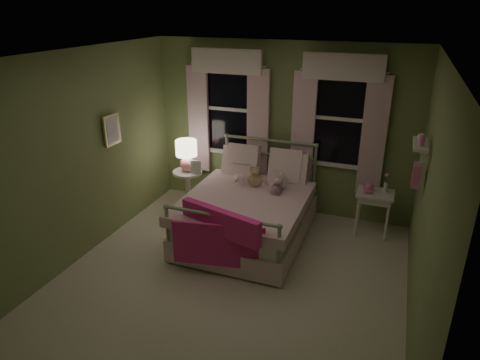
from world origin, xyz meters
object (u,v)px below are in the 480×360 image
at_px(child_left, 241,164).
at_px(nightstand_right, 375,199).
at_px(bed, 249,212).
at_px(child_right, 278,166).
at_px(nightstand_left, 188,185).
at_px(teddy_bear, 255,178).
at_px(table_lamp, 186,153).

height_order(child_left, nightstand_right, child_left).
distance_m(bed, child_right, 0.77).
distance_m(bed, nightstand_right, 1.77).
relative_size(child_left, nightstand_left, 1.04).
xyz_separation_m(child_left, nightstand_left, (-0.91, 0.07, -0.49)).
bearing_deg(teddy_bear, nightstand_left, 169.28).
relative_size(bed, teddy_bear, 6.37).
bearing_deg(child_left, nightstand_left, -29.25).
bearing_deg(nightstand_right, child_right, -168.76).
bearing_deg(child_right, table_lamp, -11.04).
distance_m(bed, child_left, 0.73).
xyz_separation_m(child_left, nightstand_right, (1.90, 0.27, -0.36)).
bearing_deg(table_lamp, child_left, -4.22).
height_order(table_lamp, nightstand_right, table_lamp).
distance_m(bed, teddy_bear, 0.49).
distance_m(teddy_bear, nightstand_left, 1.27).
xyz_separation_m(child_right, nightstand_right, (1.34, 0.27, -0.41)).
distance_m(nightstand_left, table_lamp, 0.54).
bearing_deg(child_right, child_left, -8.43).
xyz_separation_m(child_right, nightstand_left, (-1.47, 0.07, -0.54)).
height_order(bed, teddy_bear, bed).
bearing_deg(teddy_bear, table_lamp, 169.28).
relative_size(nightstand_left, table_lamp, 1.33).
xyz_separation_m(child_right, teddy_bear, (-0.28, -0.16, -0.17)).
xyz_separation_m(teddy_bear, table_lamp, (-1.19, 0.23, 0.16)).
xyz_separation_m(bed, nightstand_right, (1.62, 0.69, 0.17)).
xyz_separation_m(bed, teddy_bear, (0.00, 0.26, 0.41)).
height_order(child_right, teddy_bear, child_right).
bearing_deg(bed, table_lamp, 157.71).
relative_size(table_lamp, nightstand_right, 0.76).
distance_m(table_lamp, nightstand_right, 2.85).
relative_size(child_left, nightstand_right, 1.06).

